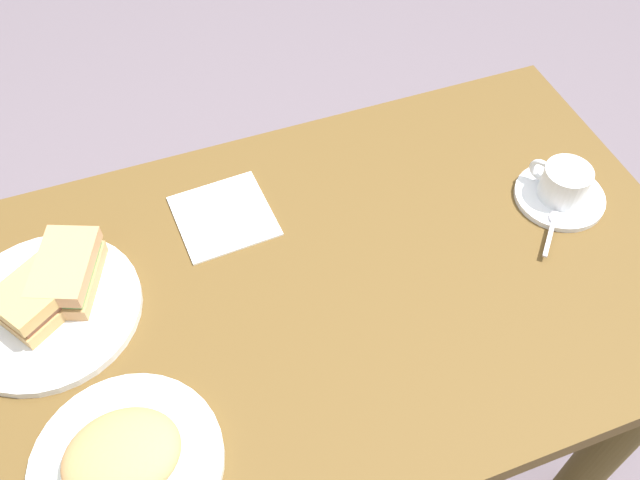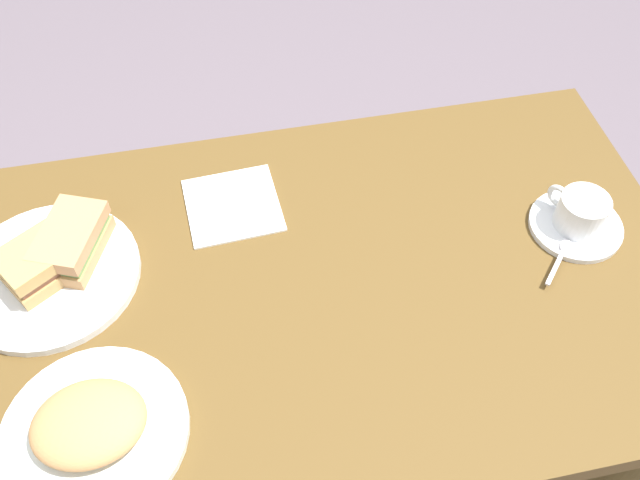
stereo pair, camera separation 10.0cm
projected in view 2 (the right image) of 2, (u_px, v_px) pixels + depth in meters
ground_plane at (297, 468)px, 1.63m from camera, size 6.00×6.00×0.00m
dining_table at (287, 340)px, 1.15m from camera, size 1.26×0.69×0.76m
sandwich_plate at (49, 275)px, 1.04m from camera, size 0.27×0.27×0.01m
sandwich_front at (40, 262)px, 1.01m from camera, size 0.14×0.13×0.06m
sandwich_back at (72, 241)px, 1.03m from camera, size 0.12×0.15×0.06m
coffee_saucer at (575, 225)px, 1.10m from camera, size 0.15×0.15×0.01m
coffee_cup at (581, 211)px, 1.07m from camera, size 0.08×0.10×0.06m
spoon at (562, 254)px, 1.06m from camera, size 0.08×0.08×0.01m
side_plate at (95, 432)px, 0.89m from camera, size 0.24×0.24×0.01m
side_food_pile at (89, 423)px, 0.86m from camera, size 0.15×0.12×0.04m
napkin at (233, 205)px, 1.13m from camera, size 0.16×0.16×0.00m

